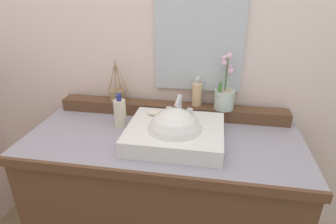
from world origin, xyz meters
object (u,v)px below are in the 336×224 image
Objects in this scene: soap_bar at (154,113)px; reed_diffuser at (117,94)px; sink_basin at (175,135)px; soap_dispenser at (197,93)px; lotion_bottle at (120,113)px; potted_plant at (224,95)px.

soap_bar is 0.32m from reed_diffuser.
sink_basin is 0.18m from soap_bar.
soap_dispenser is 0.44m from lotion_bottle.
potted_plant is at bearing 18.16° from lotion_bottle.
lotion_bottle is at bearing 160.20° from sink_basin.
reed_diffuser is at bearing 142.09° from sink_basin.
potted_plant reaches higher than sink_basin.
soap_dispenser is 0.68× the size of reed_diffuser.
soap_bar is at bearing -35.08° from reed_diffuser.
soap_dispenser is (0.08, 0.31, 0.10)m from sink_basin.
reed_diffuser is 0.21m from lotion_bottle.
reed_diffuser is 1.29× the size of lotion_bottle.
soap_dispenser is at bearing 1.30° from reed_diffuser.
soap_dispenser is at bearing 170.59° from potted_plant.
reed_diffuser is (-0.62, 0.01, -0.05)m from potted_plant.
lotion_bottle reaches higher than soap_bar.
soap_bar is at bearing -154.35° from potted_plant.
soap_bar is (-0.13, 0.12, 0.05)m from sink_basin.
reed_diffuser reaches higher than soap_bar.
sink_basin reaches higher than soap_bar.
potted_plant is 1.90× the size of soap_dispenser.
lotion_bottle is at bearing -161.84° from potted_plant.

